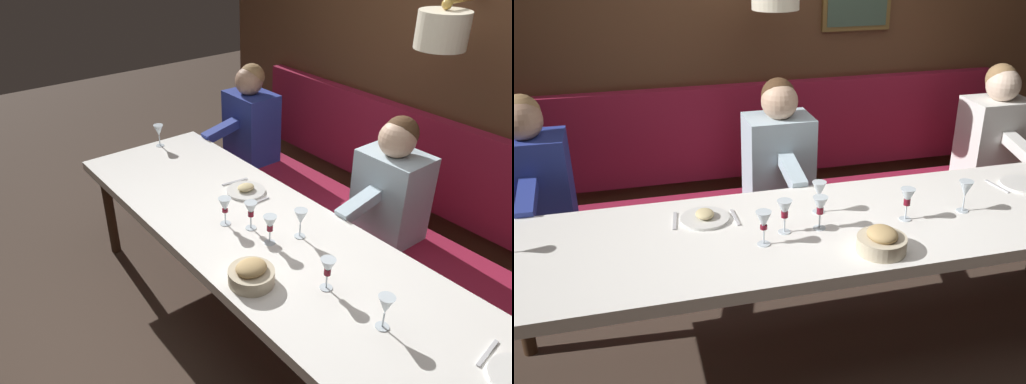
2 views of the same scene
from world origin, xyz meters
The scene contains 15 objects.
ground_plane centered at (0.00, 0.00, 0.00)m, with size 12.00×12.00×0.00m, color #423328.
dining_table centered at (0.00, 0.00, 0.68)m, with size 0.90×3.26×0.74m.
banquette_bench centered at (0.89, 0.00, 0.23)m, with size 0.52×3.46×0.45m, color maroon.
back_wall_panel centered at (1.46, 0.00, 1.36)m, with size 0.59×4.66×2.90m.
diner_near centered at (0.88, 0.03, 0.82)m, with size 0.60×0.40×0.79m.
diner_middle centered at (0.88, 1.45, 0.82)m, with size 0.60×0.40×0.79m.
place_setting_1 centered at (0.20, 0.60, 0.75)m, with size 0.24×0.32×0.05m.
wine_glass_0 centered at (0.11, 1.55, 0.86)m, with size 0.07×0.07×0.16m.
wine_glass_1 centered at (0.13, 0.03, 0.86)m, with size 0.07×0.07×0.16m.
wine_glass_2 centered at (-0.02, 0.26, 0.86)m, with size 0.07×0.07×0.16m.
wine_glass_3 centered at (-0.04, -0.67, 0.86)m, with size 0.07×0.07×0.16m.
wine_glass_4 centered at (-0.03, 0.09, 0.86)m, with size 0.07×0.07×0.16m.
wine_glass_6 centered at (-0.05, -0.35, 0.86)m, with size 0.07×0.07×0.16m.
wine_glass_7 centered at (-0.11, 0.38, 0.86)m, with size 0.07×0.07×0.16m.
bread_bowl centered at (-0.30, -0.11, 0.79)m, with size 0.22×0.22×0.12m.
Camera 1 is at (-1.39, -1.55, 2.25)m, focal length 34.74 mm.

